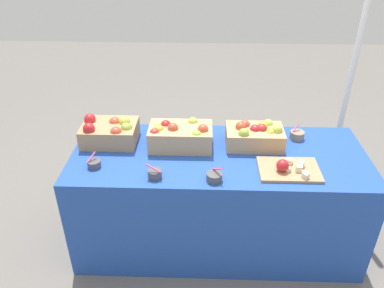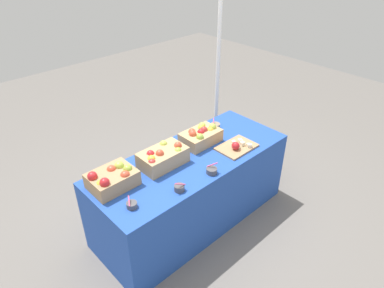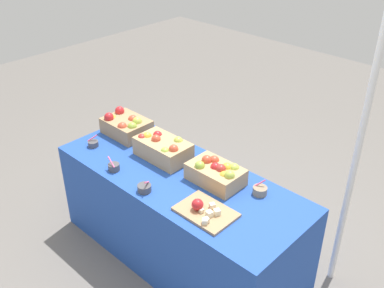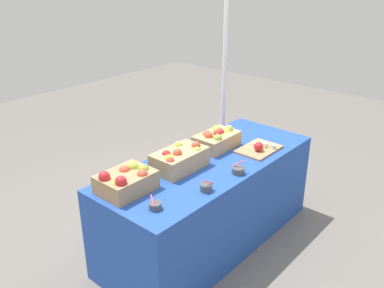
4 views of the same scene
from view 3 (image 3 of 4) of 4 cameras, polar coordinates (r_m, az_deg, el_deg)
The scene contains 11 objects.
ground_plane at distance 3.63m, azimuth -1.44°, elevation -13.66°, with size 10.00×10.00×0.00m, color slate.
table at distance 3.38m, azimuth -1.52°, elevation -9.15°, with size 1.90×0.76×0.74m, color #234CAD.
apple_crate_left at distance 3.66m, azimuth -8.36°, elevation 2.34°, with size 0.36×0.27×0.18m.
apple_crate_middle at distance 3.32m, azimuth -3.75°, elevation -0.52°, with size 0.41×0.24×0.18m.
apple_crate_right at distance 3.05m, azimuth 3.10°, elevation -3.66°, with size 0.37×0.24×0.16m.
cutting_board_front at distance 2.81m, azimuth 1.62°, elevation -8.46°, with size 0.36×0.25×0.09m.
sample_bowl_near at distance 3.24m, azimuth -9.87°, elevation -2.88°, with size 0.09×0.08×0.10m.
sample_bowl_mid at distance 3.00m, azimuth 8.60°, elevation -5.85°, with size 0.10×0.10×0.10m.
sample_bowl_far at distance 3.56m, azimuth -12.41°, elevation 0.05°, with size 0.08×0.08×0.09m.
sample_bowl_extra at distance 3.01m, azimuth -6.04°, elevation -5.56°, with size 0.09×0.10×0.10m.
tent_pole at distance 2.98m, azimuth 20.10°, elevation -1.55°, with size 0.04×0.04×2.07m, color white.
Camera 3 is at (1.86, -1.82, 2.53)m, focal length 42.10 mm.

